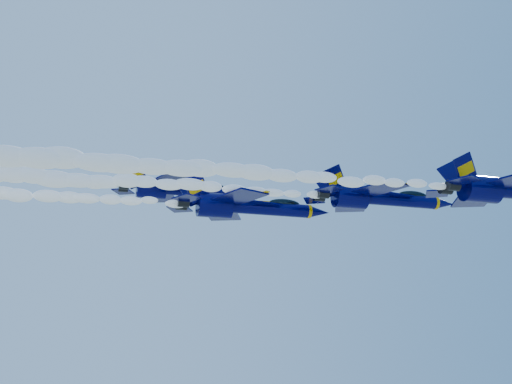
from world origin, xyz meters
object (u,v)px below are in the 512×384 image
object	(u,v)px
jet_second	(378,198)
jet_third	(245,206)
jet_fourth	(178,189)
jet_lead	(510,191)

from	to	relation	value
jet_second	jet_third	world-z (taller)	jet_second
jet_fourth	jet_lead	bearing A→B (deg)	-40.33
jet_lead	jet_fourth	world-z (taller)	jet_fourth
jet_lead	jet_fourth	size ratio (longest dim) A/B	1.03
jet_second	jet_fourth	xyz separation A→B (m)	(-22.36, 12.46, 2.79)
jet_second	jet_fourth	bearing A→B (deg)	150.87
jet_second	jet_fourth	distance (m)	25.75
jet_third	jet_fourth	world-z (taller)	jet_fourth
jet_lead	jet_second	size ratio (longest dim) A/B	0.98
jet_second	jet_third	distance (m)	16.06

